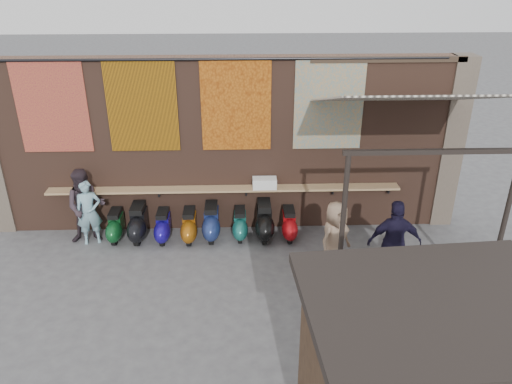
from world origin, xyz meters
TOP-DOWN VIEW (x-y plane):
  - ground at (0.00, 0.00)m, footprint 70.00×70.00m
  - brick_wall at (0.00, 2.70)m, footprint 10.00×0.40m
  - pier_right at (5.20, 2.70)m, footprint 0.50×0.50m
  - eating_counter at (0.00, 2.33)m, footprint 8.00×0.32m
  - shelf_box at (0.92, 2.30)m, footprint 0.54×0.27m
  - tapestry_redgold at (-3.60, 2.48)m, footprint 1.50×0.02m
  - tapestry_sun at (-1.70, 2.48)m, footprint 1.50×0.02m
  - tapestry_orange at (0.30, 2.48)m, footprint 1.50×0.02m
  - tapestry_multi at (2.30, 2.48)m, footprint 1.50×0.02m
  - hang_rail at (0.00, 2.47)m, footprint 9.50×0.06m
  - scooter_stool_0 at (-2.48, 2.03)m, footprint 0.33×0.73m
  - scooter_stool_1 at (-1.96, 2.04)m, footprint 0.39×0.86m
  - scooter_stool_2 at (-1.40, 1.97)m, footprint 0.33×0.74m
  - scooter_stool_3 at (-0.80, 1.96)m, footprint 0.34×0.76m
  - scooter_stool_4 at (-0.31, 2.04)m, footprint 0.38×0.85m
  - scooter_stool_5 at (0.35, 2.02)m, footprint 0.33×0.73m
  - scooter_stool_6 at (0.90, 2.02)m, footprint 0.40×0.89m
  - scooter_stool_7 at (1.47, 1.98)m, footprint 0.33×0.74m
  - diner_left at (-3.00, 1.93)m, footprint 0.63×0.50m
  - diner_right at (-3.06, 2.00)m, footprint 0.94×0.78m
  - shopper_navy at (3.33, 0.23)m, footprint 1.06×0.49m
  - shopper_grey at (3.93, -1.02)m, footprint 1.03×0.63m
  - shopper_tan at (2.24, 0.58)m, footprint 0.92×0.89m
  - stall_roof at (2.37, -3.97)m, footprint 2.89×2.30m
  - stall_sign at (2.31, -3.03)m, footprint 1.20×0.12m
  - stall_shelf at (2.31, -3.03)m, footprint 2.04×0.24m
  - awning_canvas at (3.50, 0.90)m, footprint 3.20×3.28m
  - awning_ledger at (3.50, 2.49)m, footprint 3.30×0.08m
  - awning_header at (3.50, -0.60)m, footprint 3.00×0.08m
  - awning_post_left at (2.10, -0.60)m, footprint 0.09×0.09m
  - awning_post_right at (4.90, -0.60)m, footprint 0.09×0.09m

SIDE VIEW (x-z plane):
  - ground at x=0.00m, z-range 0.00..0.00m
  - scooter_stool_5 at x=0.35m, z-range 0.00..0.69m
  - scooter_stool_0 at x=-2.48m, z-range 0.00..0.69m
  - scooter_stool_7 at x=1.47m, z-range 0.00..0.70m
  - scooter_stool_2 at x=-1.40m, z-range 0.00..0.70m
  - scooter_stool_3 at x=-0.80m, z-range 0.00..0.72m
  - scooter_stool_4 at x=-0.31m, z-range 0.00..0.80m
  - scooter_stool_1 at x=-1.96m, z-range 0.00..0.82m
  - scooter_stool_6 at x=0.90m, z-range 0.00..0.85m
  - diner_left at x=-3.00m, z-range 0.00..1.53m
  - shopper_grey at x=3.93m, z-range 0.00..1.55m
  - shopper_tan at x=2.24m, z-range 0.00..1.59m
  - diner_right at x=-3.06m, z-range 0.00..1.75m
  - shopper_navy at x=3.33m, z-range 0.00..1.77m
  - stall_shelf at x=2.31m, z-range 0.94..1.00m
  - eating_counter at x=0.00m, z-range 1.08..1.12m
  - shelf_box at x=0.92m, z-range 1.12..1.37m
  - awning_post_left at x=2.10m, z-range 0.00..3.10m
  - awning_post_right at x=4.90m, z-range 0.00..3.10m
  - stall_sign at x=2.31m, z-range 1.68..2.18m
  - brick_wall at x=0.00m, z-range 0.00..4.00m
  - pier_right at x=5.20m, z-range 0.00..4.00m
  - stall_roof at x=2.37m, z-range 2.66..2.78m
  - tapestry_redgold at x=-3.60m, z-range 2.00..4.00m
  - tapestry_sun at x=-1.70m, z-range 2.00..4.00m
  - tapestry_orange at x=0.30m, z-range 2.00..4.00m
  - tapestry_multi at x=2.30m, z-range 2.00..4.00m
  - awning_header at x=3.50m, z-range 3.04..3.12m
  - awning_canvas at x=3.50m, z-range 3.07..4.03m
  - awning_ledger at x=3.50m, z-range 3.89..4.01m
  - hang_rail at x=0.00m, z-range 3.95..4.01m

